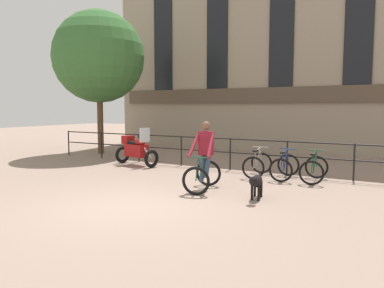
{
  "coord_description": "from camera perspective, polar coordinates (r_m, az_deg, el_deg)",
  "views": [
    {
      "loc": [
        4.92,
        -5.97,
        2.05
      ],
      "look_at": [
        -0.11,
        2.86,
        1.05
      ],
      "focal_mm": 35.0,
      "sensor_mm": 36.0,
      "label": 1
    }
  ],
  "objects": [
    {
      "name": "parked_bicycle_near_lamp",
      "position": [
        11.29,
        9.94,
        -3.08
      ],
      "size": [
        0.78,
        1.18,
        0.86
      ],
      "rotation": [
        0.0,
        0.0,
        3.25
      ],
      "color": "black",
      "rests_on": "ground_plane"
    },
    {
      "name": "cyclist_with_bike",
      "position": [
        9.33,
        1.84,
        -2.31
      ],
      "size": [
        0.9,
        1.28,
        1.7
      ],
      "rotation": [
        0.0,
        0.0,
        0.21
      ],
      "color": "black",
      "rests_on": "ground_plane"
    },
    {
      "name": "parked_bicycle_mid_right",
      "position": [
        10.86,
        18.1,
        -3.62
      ],
      "size": [
        0.74,
        1.15,
        0.86
      ],
      "rotation": [
        0.0,
        0.0,
        3.21
      ],
      "color": "black",
      "rests_on": "ground_plane"
    },
    {
      "name": "tree_canalside_left",
      "position": [
        17.25,
        -14.02,
        12.73
      ],
      "size": [
        3.99,
        3.99,
        6.24
      ],
      "color": "brown",
      "rests_on": "ground_plane"
    },
    {
      "name": "building_facade",
      "position": [
        17.95,
        13.79,
        15.75
      ],
      "size": [
        18.0,
        0.72,
        10.56
      ],
      "color": "gray",
      "rests_on": "ground_plane"
    },
    {
      "name": "dog",
      "position": [
        8.47,
        9.76,
        -5.7
      ],
      "size": [
        0.36,
        1.04,
        0.58
      ],
      "rotation": [
        0.0,
        0.0,
        0.19
      ],
      "color": "black",
      "rests_on": "ground_plane"
    },
    {
      "name": "ground_plane",
      "position": [
        8.01,
        -9.62,
        -9.3
      ],
      "size": [
        60.0,
        60.0,
        0.0
      ],
      "primitive_type": "plane",
      "color": "gray"
    },
    {
      "name": "parked_motorcycle",
      "position": [
        13.38,
        -8.52,
        -0.83
      ],
      "size": [
        1.81,
        0.97,
        1.35
      ],
      "rotation": [
        0.0,
        0.0,
        1.36
      ],
      "color": "black",
      "rests_on": "ground_plane"
    },
    {
      "name": "canal_railing",
      "position": [
        12.28,
        5.85,
        -0.68
      ],
      "size": [
        15.05,
        0.05,
        1.05
      ],
      "color": "black",
      "rests_on": "ground_plane"
    },
    {
      "name": "parked_bicycle_mid_left",
      "position": [
        11.05,
        13.94,
        -3.36
      ],
      "size": [
        0.74,
        1.16,
        0.86
      ],
      "rotation": [
        0.0,
        0.0,
        3.21
      ],
      "color": "black",
      "rests_on": "ground_plane"
    }
  ]
}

